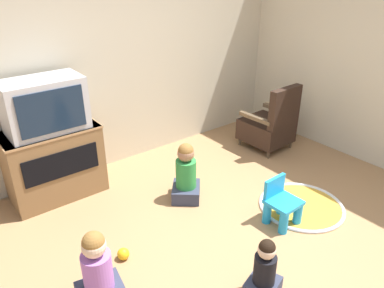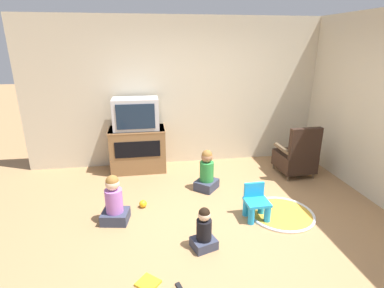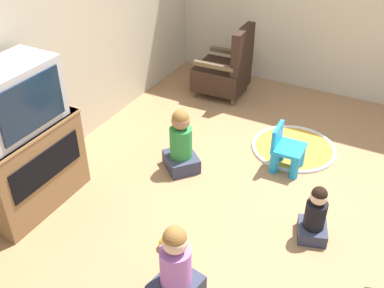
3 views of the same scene
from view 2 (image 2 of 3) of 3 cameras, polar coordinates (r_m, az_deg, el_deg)
The scene contains 12 objects.
ground_plane at distance 4.00m, azimuth 5.20°, elevation -15.13°, with size 30.00×30.00×0.00m, color #9E754C.
wall_back at distance 5.60m, azimuth -2.67°, elevation 9.69°, with size 5.50×0.12×2.67m.
tv_cabinet at distance 5.47m, azimuth -10.23°, elevation -0.91°, with size 0.98×0.54×0.79m.
television at distance 5.27m, azimuth -10.65°, elevation 5.68°, with size 0.78×0.45×0.54m.
black_armchair at distance 5.50m, azimuth 19.26°, elevation -2.36°, with size 0.59×0.64×0.92m.
yellow_kid_chair at distance 4.11m, azimuth 12.14°, elevation -11.23°, with size 0.31×0.30×0.46m.
play_mat at distance 4.37m, azimuth 16.62°, elevation -12.58°, with size 0.89×0.89×0.04m.
child_watching_left at distance 4.03m, azimuth -14.61°, elevation -10.66°, with size 0.38×0.35×0.66m.
child_watching_center at distance 4.73m, azimuth 2.82°, elevation -5.42°, with size 0.44×0.45×0.66m.
child_watching_right at distance 3.49m, azimuth 2.30°, elevation -16.20°, with size 0.32×0.30×0.51m.
toy_ball at distance 4.38m, azimuth -9.31°, elevation -11.18°, with size 0.11×0.11×0.11m.
book at distance 3.23m, azimuth -8.36°, elevation -24.74°, with size 0.27×0.27×0.02m.
Camera 2 is at (-0.86, -3.20, 2.23)m, focal length 28.00 mm.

